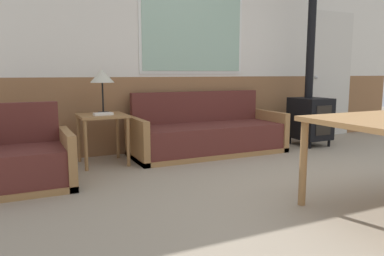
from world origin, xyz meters
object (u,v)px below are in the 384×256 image
Objects in this scene: couch at (208,135)px; side_table at (102,123)px; table_lamp at (102,77)px; armchair at (21,163)px; wood_stove at (310,106)px.

couch reaches higher than side_table.
armchair is at bearing -142.96° from table_lamp.
side_table is at bearing 179.17° from couch.
side_table is 0.54m from table_lamp.
couch is 1.57m from table_lamp.
table_lamp is (0.94, 0.71, 0.79)m from armchair.
wood_stove reaches higher than couch.
side_table is 1.14× the size of table_lamp.
wood_stove is (1.66, -0.12, 0.34)m from couch.
table_lamp is at bearing 175.18° from couch.
wood_stove reaches higher than armchair.
wood_stove is (3.02, -0.24, -0.44)m from table_lamp.
armchair is 1.12m from side_table.
couch is 2.37m from armchair.
couch is at bearing 175.79° from wood_stove.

